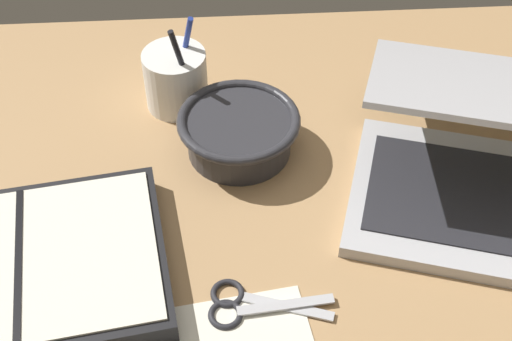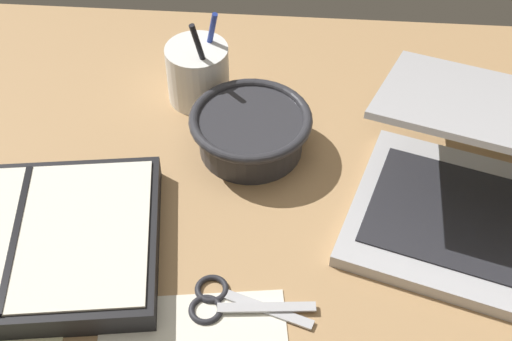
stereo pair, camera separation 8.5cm
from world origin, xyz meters
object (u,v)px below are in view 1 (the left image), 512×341
Objects in this scene: scissors at (242,304)px; laptop at (495,165)px; bowl at (239,131)px; pen_cup at (176,79)px; planner at (22,271)px.

laptop is at bearing 31.65° from scissors.
laptop reaches higher than bowl.
bowl is 13.43cm from pen_cup.
bowl is at bearing 94.62° from scissors.
pen_cup is 36.67cm from scissors.
pen_cup reaches higher than scissors.
bowl reaches higher than scissors.
laptop reaches higher than scissors.
scissors is at bearing -137.82° from laptop.
laptop is 1.16× the size of planner.
laptop is at bearing -27.47° from pen_cup.
laptop is at bearing 1.26° from planner.
planner is (-56.93, -9.81, -3.46)cm from laptop.
pen_cup is (-39.67, 20.63, -0.78)cm from laptop.
laptop reaches higher than planner.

